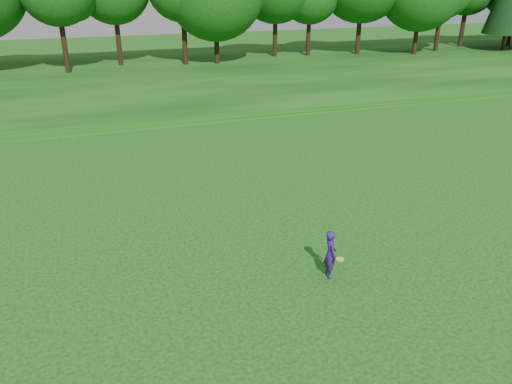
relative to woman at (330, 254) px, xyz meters
name	(u,v)px	position (x,y,z in m)	size (l,w,h in m)	color
ground	(252,323)	(-2.96, -1.37, -0.78)	(140.00, 140.00, 0.00)	#0F420C
berm	(126,79)	(-2.96, 32.63, -0.48)	(130.00, 30.00, 0.60)	#0F420C
walking_path	(149,125)	(-2.96, 18.63, -0.76)	(130.00, 1.60, 0.04)	gray
woman	(330,254)	(0.00, 0.00, 0.00)	(0.44, 0.93, 1.56)	navy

